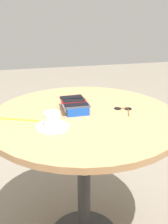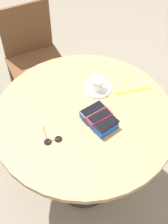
{
  "view_description": "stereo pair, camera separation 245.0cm",
  "coord_description": "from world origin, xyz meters",
  "views": [
    {
      "loc": [
        1.37,
        -0.28,
        1.34
      ],
      "look_at": [
        0.0,
        0.0,
        0.77
      ],
      "focal_mm": 50.0,
      "sensor_mm": 36.0,
      "label": 1
    },
    {
      "loc": [
        -0.83,
        0.57,
        1.99
      ],
      "look_at": [
        0.0,
        0.0,
        0.77
      ],
      "focal_mm": 50.0,
      "sensor_mm": 36.0,
      "label": 2
    }
  ],
  "objects": [
    {
      "name": "lanyard_strap",
      "position": [
        -0.02,
        -0.32,
        0.75
      ],
      "size": [
        0.09,
        0.19,
        0.0
      ],
      "primitive_type": "cube",
      "rotation": [
        0.0,
        0.0,
        1.21
      ],
      "color": "yellow",
      "rests_on": "round_table"
    },
    {
      "name": "coffee_cup",
      "position": [
        0.1,
        -0.17,
        0.79
      ],
      "size": [
        0.1,
        0.07,
        0.07
      ],
      "color": "white",
      "rests_on": "saucer"
    },
    {
      "name": "phone_gray",
      "position": [
        -0.03,
        -0.03,
        0.8
      ],
      "size": [
        0.06,
        0.13,
        0.01
      ],
      "color": "#515156",
      "rests_on": "phone_box"
    },
    {
      "name": "saucer",
      "position": [
        0.11,
        -0.17,
        0.76
      ],
      "size": [
        0.15,
        0.15,
        0.01
      ],
      "primitive_type": "cylinder",
      "color": "white",
      "rests_on": "round_table"
    },
    {
      "name": "ground_plane",
      "position": [
        0.0,
        0.0,
        0.0
      ],
      "size": [
        8.0,
        8.0,
        0.0
      ],
      "primitive_type": "plane",
      "color": "gray"
    },
    {
      "name": "round_table",
      "position": [
        0.0,
        0.0,
        0.63
      ],
      "size": [
        0.94,
        0.94,
        0.75
      ],
      "color": "#2D2D2D",
      "rests_on": "ground_plane"
    },
    {
      "name": "chair_near_window",
      "position": [
        0.85,
        -0.14,
        0.44
      ],
      "size": [
        0.46,
        0.46,
        0.83
      ],
      "color": "brown",
      "rests_on": "ground_plane"
    },
    {
      "name": "phone_red",
      "position": [
        -0.08,
        -0.04,
        0.8
      ],
      "size": [
        0.06,
        0.13,
        0.01
      ],
      "color": "red",
      "rests_on": "phone_box"
    },
    {
      "name": "sunglasses",
      "position": [
        -0.04,
        0.22,
        0.75
      ],
      "size": [
        0.13,
        0.09,
        0.01
      ],
      "color": "black",
      "rests_on": "round_table"
    },
    {
      "name": "phone_black",
      "position": [
        -0.14,
        -0.04,
        0.8
      ],
      "size": [
        0.06,
        0.12,
        0.01
      ],
      "color": "black",
      "rests_on": "phone_box"
    },
    {
      "name": "phone_box",
      "position": [
        -0.08,
        -0.03,
        0.77
      ],
      "size": [
        0.18,
        0.12,
        0.04
      ],
      "color": "blue",
      "rests_on": "round_table"
    }
  ]
}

